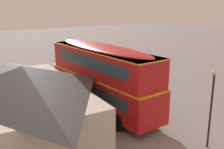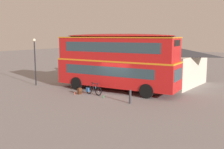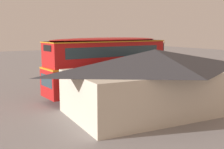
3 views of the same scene
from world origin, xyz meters
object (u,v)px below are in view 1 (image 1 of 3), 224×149
(double_decker_bus, at_px, (103,75))
(touring_bicycle, at_px, (133,102))
(street_lamp, at_px, (212,100))
(water_bottle_green_metal, at_px, (127,99))
(water_bottle_red_squeeze, at_px, (152,108))
(kerb_bollard, at_px, (114,86))
(backpack_on_ground, at_px, (146,106))

(double_decker_bus, distance_m, touring_bicycle, 3.26)
(double_decker_bus, bearing_deg, street_lamp, -164.95)
(double_decker_bus, distance_m, street_lamp, 7.94)
(double_decker_bus, height_order, water_bottle_green_metal, double_decker_bus)
(water_bottle_red_squeeze, distance_m, street_lamp, 6.34)
(water_bottle_green_metal, xyz_separation_m, kerb_bollard, (2.45, -0.29, 0.38))
(backpack_on_ground, relative_size, kerb_bollard, 0.54)
(touring_bicycle, height_order, water_bottle_green_metal, touring_bicycle)
(double_decker_bus, xyz_separation_m, street_lamp, (-7.66, -2.06, 0.07))
(touring_bicycle, bearing_deg, street_lamp, 178.85)
(touring_bicycle, xyz_separation_m, backpack_on_ground, (-0.97, -0.47, -0.10))
(street_lamp, height_order, kerb_bollard, street_lamp)
(backpack_on_ground, distance_m, water_bottle_red_squeeze, 0.46)
(touring_bicycle, bearing_deg, water_bottle_green_metal, -17.95)
(street_lamp, bearing_deg, water_bottle_red_squeeze, -9.80)
(water_bottle_green_metal, bearing_deg, backpack_on_ground, -179.59)
(double_decker_bus, xyz_separation_m, kerb_bollard, (3.04, -2.94, -2.15))
(street_lamp, bearing_deg, touring_bicycle, -1.15)
(touring_bicycle, distance_m, backpack_on_ground, 1.08)
(touring_bicycle, bearing_deg, backpack_on_ground, -154.26)
(backpack_on_ground, distance_m, water_bottle_green_metal, 2.36)
(backpack_on_ground, bearing_deg, touring_bicycle, 25.74)
(kerb_bollard, bearing_deg, backpack_on_ground, 176.73)
(backpack_on_ground, relative_size, water_bottle_green_metal, 2.12)
(touring_bicycle, relative_size, backpack_on_ground, 3.25)
(backpack_on_ground, xyz_separation_m, kerb_bollard, (4.80, -0.27, 0.23))
(touring_bicycle, height_order, backpack_on_ground, touring_bicycle)
(water_bottle_green_metal, bearing_deg, kerb_bollard, -6.78)
(kerb_bollard, bearing_deg, touring_bicycle, 169.08)
(touring_bicycle, bearing_deg, double_decker_bus, 70.11)
(water_bottle_red_squeeze, height_order, street_lamp, street_lamp)
(water_bottle_green_metal, relative_size, street_lamp, 0.06)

